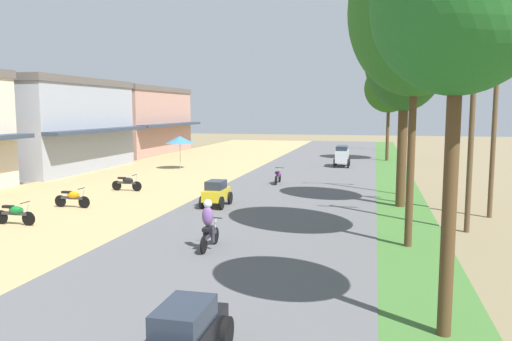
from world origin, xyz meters
TOP-DOWN VIEW (x-y plane):
  - shophouse_mid at (-19.98, 30.04)m, footprint 9.44×12.60m
  - shophouse_far at (-19.97, 44.92)m, footprint 8.33×14.11m
  - parked_motorbike_third at (-9.44, 13.05)m, footprint 1.80×0.54m
  - parked_motorbike_fourth at (-9.29, 16.75)m, footprint 1.80×0.54m
  - parked_motorbike_fifth at (-9.14, 21.83)m, footprint 1.80×0.54m
  - vendor_umbrella at (-10.19, 32.56)m, footprint 2.20×2.20m
  - median_tree_nearest at (5.79, 6.43)m, footprint 3.30×3.30m
  - median_tree_second at (5.50, 13.29)m, footprint 4.31×4.31m
  - median_tree_third at (5.58, 20.57)m, footprint 3.64×3.64m
  - median_tree_fourth at (5.46, 42.90)m, footprint 4.30×4.30m
  - streetlamp_near at (5.80, 24.12)m, footprint 3.16×0.20m
  - streetlamp_mid at (5.80, 54.47)m, footprint 3.16×0.20m
  - utility_pole_near at (7.80, 16.09)m, footprint 1.80×0.20m
  - utility_pole_far at (9.21, 19.11)m, footprint 1.80×0.20m
  - car_sedan_black at (1.21, 3.93)m, footprint 1.10×2.26m
  - car_hatchback_yellow at (-2.83, 18.46)m, footprint 1.04×2.00m
  - car_van_silver at (1.85, 36.82)m, footprint 1.19×2.41m
  - motorbike_foreground_rider at (-0.84, 11.37)m, footprint 0.54×1.80m
  - motorbike_ahead_second at (-1.40, 26.49)m, footprint 0.54×1.80m

SIDE VIEW (x-z plane):
  - parked_motorbike_third at x=-9.44m, z-range 0.08..1.02m
  - parked_motorbike_fourth at x=-9.29m, z-range 0.08..1.02m
  - parked_motorbike_fifth at x=-9.14m, z-range 0.08..1.02m
  - motorbike_ahead_second at x=-1.40m, z-range 0.10..1.04m
  - car_sedan_black at x=1.21m, z-range 0.15..1.34m
  - car_hatchback_yellow at x=-2.83m, z-range 0.13..1.36m
  - motorbike_foreground_rider at x=-0.84m, z-range 0.03..1.69m
  - car_van_silver at x=1.85m, z-range 0.19..1.86m
  - vendor_umbrella at x=-10.19m, z-range 1.05..3.57m
  - shophouse_mid at x=-19.98m, z-range 0.01..6.91m
  - shophouse_far at x=-19.97m, z-range 0.01..6.91m
  - streetlamp_near at x=5.80m, z-range 0.64..7.83m
  - streetlamp_mid at x=5.80m, z-range 0.65..8.04m
  - utility_pole_near at x=7.80m, z-range 0.19..9.23m
  - utility_pole_far at x=9.21m, z-range 0.19..9.68m
  - median_tree_fourth at x=5.46m, z-range 2.18..10.75m
  - median_tree_nearest at x=5.79m, z-range 2.41..10.64m
  - median_tree_third at x=5.58m, z-range 2.23..11.43m
  - median_tree_second at x=5.50m, z-range 2.52..12.88m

